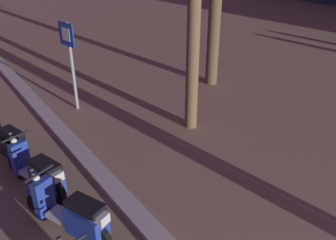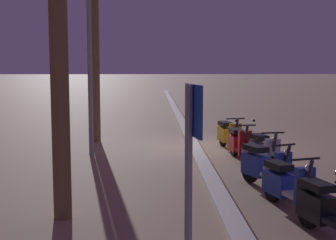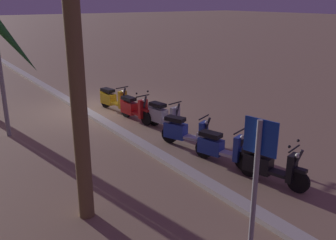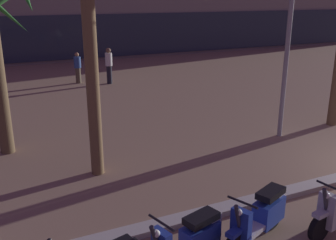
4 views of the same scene
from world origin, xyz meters
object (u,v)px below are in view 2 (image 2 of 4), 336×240
object	(u,v)px
scooter_red_lead_nearest	(239,143)
scooter_blue_mid_front	(286,185)
scooter_blue_far_back	(264,166)
scooter_black_mid_centre	(327,209)
scooter_silver_tail_end	(263,152)
crossing_sign	(190,162)
palm_tree_far_corner	(94,2)
scooter_yellow_last_in_row	(228,135)

from	to	relation	value
scooter_red_lead_nearest	scooter_blue_mid_front	bearing A→B (deg)	-179.26
scooter_blue_far_back	scooter_red_lead_nearest	xyz separation A→B (m)	(3.07, -0.02, -0.01)
scooter_black_mid_centre	scooter_red_lead_nearest	bearing A→B (deg)	2.38
scooter_silver_tail_end	scooter_blue_far_back	bearing A→B (deg)	167.49
scooter_black_mid_centre	scooter_silver_tail_end	bearing A→B (deg)	-1.22
scooter_blue_far_back	crossing_sign	world-z (taller)	crossing_sign
scooter_blue_far_back	palm_tree_far_corner	distance (m)	8.64
scooter_blue_far_back	scooter_silver_tail_end	size ratio (longest dim) A/B	1.02
scooter_red_lead_nearest	scooter_yellow_last_in_row	xyz separation A→B (m)	(1.59, 0.04, -0.00)
scooter_blue_mid_front	scooter_yellow_last_in_row	distance (m)	6.14
scooter_silver_tail_end	palm_tree_far_corner	bearing A→B (deg)	44.83
scooter_yellow_last_in_row	scooter_silver_tail_end	bearing A→B (deg)	-172.64
scooter_silver_tail_end	palm_tree_far_corner	xyz separation A→B (m)	(4.63, 4.60, 4.16)
scooter_blue_far_back	palm_tree_far_corner	bearing A→B (deg)	33.96
scooter_black_mid_centre	palm_tree_far_corner	size ratio (longest dim) A/B	0.29
scooter_silver_tail_end	palm_tree_far_corner	distance (m)	7.74
scooter_blue_mid_front	scooter_blue_far_back	size ratio (longest dim) A/B	0.97
scooter_blue_far_back	palm_tree_far_corner	xyz separation A→B (m)	(6.29, 4.23, 4.15)
scooter_yellow_last_in_row	palm_tree_far_corner	bearing A→B (deg)	68.93
scooter_blue_far_back	scooter_yellow_last_in_row	distance (m)	4.66
scooter_yellow_last_in_row	crossing_sign	size ratio (longest dim) A/B	0.77
scooter_red_lead_nearest	palm_tree_far_corner	size ratio (longest dim) A/B	0.29
scooter_blue_far_back	palm_tree_far_corner	world-z (taller)	palm_tree_far_corner
scooter_black_mid_centre	scooter_red_lead_nearest	size ratio (longest dim) A/B	0.98
scooter_blue_mid_front	crossing_sign	distance (m)	3.82
scooter_black_mid_centre	scooter_blue_far_back	distance (m)	3.01
crossing_sign	scooter_red_lead_nearest	bearing A→B (deg)	-14.29
scooter_red_lead_nearest	crossing_sign	world-z (taller)	crossing_sign
scooter_blue_far_back	scooter_red_lead_nearest	world-z (taller)	scooter_red_lead_nearest
palm_tree_far_corner	scooter_yellow_last_in_row	bearing A→B (deg)	-111.07
scooter_black_mid_centre	scooter_silver_tail_end	xyz separation A→B (m)	(4.65, -0.10, 0.02)
scooter_black_mid_centre	scooter_blue_far_back	bearing A→B (deg)	5.12
scooter_silver_tail_end	scooter_red_lead_nearest	world-z (taller)	scooter_red_lead_nearest
palm_tree_far_corner	scooter_black_mid_centre	bearing A→B (deg)	-154.13
scooter_black_mid_centre	scooter_red_lead_nearest	xyz separation A→B (m)	(6.07, 0.25, 0.00)
scooter_blue_mid_front	scooter_silver_tail_end	xyz separation A→B (m)	(3.14, -0.29, 0.02)
scooter_black_mid_centre	scooter_blue_mid_front	distance (m)	1.53
scooter_silver_tail_end	palm_tree_far_corner	size ratio (longest dim) A/B	0.29
scooter_silver_tail_end	crossing_sign	size ratio (longest dim) A/B	0.72
scooter_yellow_last_in_row	palm_tree_far_corner	xyz separation A→B (m)	(1.62, 4.21, 4.17)
scooter_silver_tail_end	crossing_sign	bearing A→B (deg)	159.73
scooter_silver_tail_end	scooter_black_mid_centre	bearing A→B (deg)	178.78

